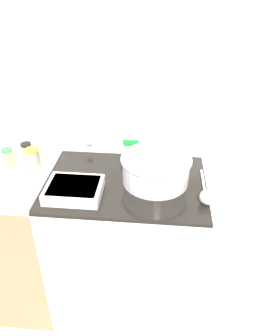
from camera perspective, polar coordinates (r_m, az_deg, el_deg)
name	(u,v)px	position (r m, az deg, el deg)	size (l,w,h in m)	color
kitchen_wall	(133,95)	(1.85, 0.37, 12.67)	(8.00, 0.05, 2.50)	beige
stove_range	(127,243)	(1.99, -0.63, -12.96)	(0.81, 0.65, 0.92)	silver
control_panel	(132,141)	(1.90, 0.18, 4.68)	(0.81, 0.07, 0.14)	silver
side_counter	(19,235)	(2.14, -18.84, -10.97)	(0.51, 0.62, 0.93)	#896B4C
mixing_bowl	(156,168)	(1.64, 4.43, 0.00)	(0.35, 0.35, 0.14)	silver
casserole_dish	(74,189)	(1.59, -9.80, -3.65)	(0.26, 0.21, 0.06)	silver
ladle	(207,196)	(1.57, 13.16, -4.71)	(0.07, 0.31, 0.07)	#B7B7B7
spice_jar_yellow_cap	(34,158)	(1.81, -16.48, 1.68)	(0.07, 0.07, 0.12)	gray
spice_jar_black_cap	(27,151)	(1.91, -17.59, 2.80)	(0.06, 0.06, 0.10)	tan
spice_jar_green_cap	(8,157)	(1.87, -20.53, 1.73)	(0.06, 0.06, 0.10)	tan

